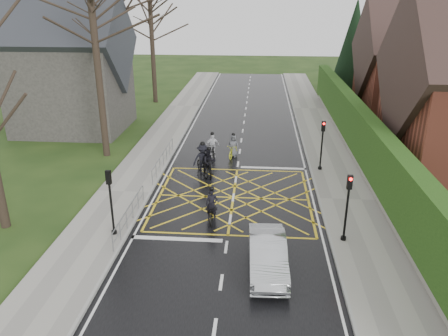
# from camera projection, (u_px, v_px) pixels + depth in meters

# --- Properties ---
(ground) EXTENTS (120.00, 120.00, 0.00)m
(ground) POSITION_uv_depth(u_px,v_px,m) (233.00, 198.00, 23.50)
(ground) COLOR black
(ground) RESTS_ON ground
(road) EXTENTS (9.00, 80.00, 0.01)m
(road) POSITION_uv_depth(u_px,v_px,m) (233.00, 197.00, 23.49)
(road) COLOR black
(road) RESTS_ON ground
(sidewalk_right) EXTENTS (3.00, 80.00, 0.15)m
(sidewalk_right) POSITION_uv_depth(u_px,v_px,m) (347.00, 200.00, 23.02)
(sidewalk_right) COLOR gray
(sidewalk_right) RESTS_ON ground
(sidewalk_left) EXTENTS (3.00, 80.00, 0.15)m
(sidewalk_left) POSITION_uv_depth(u_px,v_px,m) (124.00, 193.00, 23.92)
(sidewalk_left) COLOR gray
(sidewalk_left) RESTS_ON ground
(stone_wall) EXTENTS (0.50, 38.00, 0.70)m
(stone_wall) POSITION_uv_depth(u_px,v_px,m) (358.00, 157.00, 28.35)
(stone_wall) COLOR slate
(stone_wall) RESTS_ON ground
(hedge) EXTENTS (0.90, 38.00, 2.80)m
(hedge) POSITION_uv_depth(u_px,v_px,m) (361.00, 131.00, 27.70)
(hedge) COLOR #13330E
(hedge) RESTS_ON stone_wall
(house_far) EXTENTS (9.80, 8.80, 10.30)m
(house_far) POSITION_uv_depth(u_px,v_px,m) (418.00, 68.00, 37.47)
(house_far) COLOR brown
(house_far) RESTS_ON ground
(conifer) EXTENTS (4.60, 4.60, 10.00)m
(conifer) POSITION_uv_depth(u_px,v_px,m) (353.00, 49.00, 44.95)
(conifer) COLOR black
(conifer) RESTS_ON ground
(church) EXTENTS (8.80, 7.80, 11.00)m
(church) POSITION_uv_depth(u_px,v_px,m) (69.00, 68.00, 33.82)
(church) COLOR #2D2B28
(church) RESTS_ON ground
(tree_near) EXTENTS (9.24, 9.24, 11.44)m
(tree_near) POSITION_uv_depth(u_px,v_px,m) (94.00, 34.00, 26.82)
(tree_near) COLOR black
(tree_near) RESTS_ON ground
(tree_mid) EXTENTS (10.08, 10.08, 12.48)m
(tree_mid) POSITION_uv_depth(u_px,v_px,m) (117.00, 16.00, 34.04)
(tree_mid) COLOR black
(tree_mid) RESTS_ON ground
(tree_far) EXTENTS (8.40, 8.40, 10.40)m
(tree_far) POSITION_uv_depth(u_px,v_px,m) (151.00, 28.00, 41.94)
(tree_far) COLOR black
(tree_far) RESTS_ON ground
(railing_south) EXTENTS (0.05, 5.04, 1.03)m
(railing_south) POSITION_uv_depth(u_px,v_px,m) (129.00, 211.00, 20.31)
(railing_south) COLOR slate
(railing_south) RESTS_ON ground
(railing_north) EXTENTS (0.05, 6.04, 1.03)m
(railing_north) POSITION_uv_depth(u_px,v_px,m) (163.00, 156.00, 27.26)
(railing_north) COLOR slate
(railing_north) RESTS_ON ground
(traffic_light_ne) EXTENTS (0.24, 0.31, 3.21)m
(traffic_light_ne) POSITION_uv_depth(u_px,v_px,m) (322.00, 146.00, 26.39)
(traffic_light_ne) COLOR black
(traffic_light_ne) RESTS_ON ground
(traffic_light_se) EXTENTS (0.24, 0.31, 3.21)m
(traffic_light_se) POSITION_uv_depth(u_px,v_px,m) (347.00, 209.00, 18.61)
(traffic_light_se) COLOR black
(traffic_light_se) RESTS_ON ground
(traffic_light_sw) EXTENTS (0.24, 0.31, 3.21)m
(traffic_light_sw) POSITION_uv_depth(u_px,v_px,m) (111.00, 203.00, 19.10)
(traffic_light_sw) COLOR black
(traffic_light_sw) RESTS_ON ground
(cyclist_rear) EXTENTS (0.71, 1.83, 1.75)m
(cyclist_rear) POSITION_uv_depth(u_px,v_px,m) (212.00, 209.00, 20.95)
(cyclist_rear) COLOR black
(cyclist_rear) RESTS_ON ground
(cyclist_back) EXTENTS (1.00, 1.86, 1.80)m
(cyclist_back) POSITION_uv_depth(u_px,v_px,m) (209.00, 165.00, 26.19)
(cyclist_back) COLOR black
(cyclist_back) RESTS_ON ground
(cyclist_mid) EXTENTS (1.55, 2.26, 2.08)m
(cyclist_mid) POSITION_uv_depth(u_px,v_px,m) (203.00, 162.00, 26.30)
(cyclist_mid) COLOR black
(cyclist_mid) RESTS_ON ground
(cyclist_front) EXTENTS (1.01, 1.80, 1.74)m
(cyclist_front) POSITION_uv_depth(u_px,v_px,m) (212.00, 148.00, 29.18)
(cyclist_front) COLOR black
(cyclist_front) RESTS_ON ground
(cyclist_lead) EXTENTS (0.94, 1.80, 1.67)m
(cyclist_lead) POSITION_uv_depth(u_px,v_px,m) (233.00, 149.00, 29.23)
(cyclist_lead) COLOR #B3BA16
(cyclist_lead) RESTS_ON ground
(car) EXTENTS (1.61, 4.19, 1.36)m
(car) POSITION_uv_depth(u_px,v_px,m) (268.00, 255.00, 17.07)
(car) COLOR #AFB2B6
(car) RESTS_ON ground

